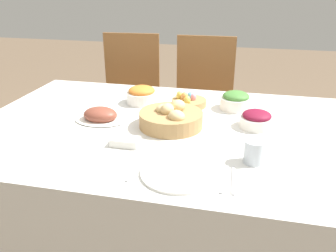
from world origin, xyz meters
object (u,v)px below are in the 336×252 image
beet_salad_bowl (256,119)px  drinking_cup (254,152)px  butter_dish (125,142)px  knife (224,179)px  ham_platter (100,116)px  spoon (233,180)px  dinner_plate (179,173)px  fork (135,168)px  bread_basket (171,118)px  green_salad_bowl (236,101)px  chair_far_center (202,104)px  egg_basket (188,101)px  carrot_bowl (142,95)px  chair_far_left (130,99)px

beet_salad_bowl → drinking_cup: (-0.01, -0.35, 0.01)m
butter_dish → knife: bearing=-23.0°
ham_platter → spoon: ham_platter is taller
dinner_plate → drinking_cup: bearing=29.7°
beet_salad_bowl → dinner_plate: beet_salad_bowl is taller
drinking_cup → fork: bearing=-160.7°
bread_basket → green_salad_bowl: bread_basket is taller
chair_far_center → dinner_plate: bearing=-87.4°
ham_platter → knife: (0.62, -0.40, -0.02)m
ham_platter → green_salad_bowl: 0.70m
fork → egg_basket: bearing=86.9°
spoon → green_salad_bowl: bearing=89.7°
bread_basket → butter_dish: size_ratio=2.55×
dinner_plate → spoon: size_ratio=1.49×
bread_basket → green_salad_bowl: bearing=47.5°
carrot_bowl → chair_far_left: bearing=114.6°
chair_far_left → ham_platter: size_ratio=3.90×
drinking_cup → butter_dish: bearing=176.5°
dinner_plate → ham_platter: bearing=138.9°
carrot_bowl → dinner_plate: carrot_bowl is taller
chair_far_left → egg_basket: (0.56, -0.65, 0.24)m
bread_basket → knife: bearing=-56.0°
drinking_cup → ham_platter: bearing=160.2°
dinner_plate → spoon: (0.19, 0.00, -0.00)m
fork → knife: bearing=2.8°
dinner_plate → butter_dish: butter_dish is taller
bread_basket → spoon: 0.52m
green_salad_bowl → spoon: bearing=-87.5°
carrot_bowl → fork: carrot_bowl is taller
egg_basket → chair_far_center: bearing=90.4°
ham_platter → chair_far_left: bearing=100.8°
chair_far_left → dinner_plate: bearing=-69.6°
egg_basket → beet_salad_bowl: 0.41m
beet_salad_bowl → carrot_bowl: size_ratio=0.91×
carrot_bowl → drinking_cup: bearing=-42.5°
fork → carrot_bowl: bearing=107.6°
ham_platter → carrot_bowl: carrot_bowl is taller
dinner_plate → fork: dinner_plate is taller
chair_far_center → beet_salad_bowl: size_ratio=6.41×
chair_far_center → beet_salad_bowl: 0.97m
beet_salad_bowl → fork: (-0.42, -0.49, -0.04)m
chair_far_center → drinking_cup: chair_far_center is taller
beet_salad_bowl → egg_basket: bearing=148.7°
butter_dish → egg_basket: bearing=72.1°
egg_basket → bread_basket: bearing=-95.8°
bread_basket → egg_basket: bread_basket is taller
ham_platter → dinner_plate: (0.46, -0.40, -0.02)m
dinner_plate → fork: 0.16m
beet_salad_bowl → fork: beet_salad_bowl is taller
green_salad_bowl → ham_platter: bearing=-153.6°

